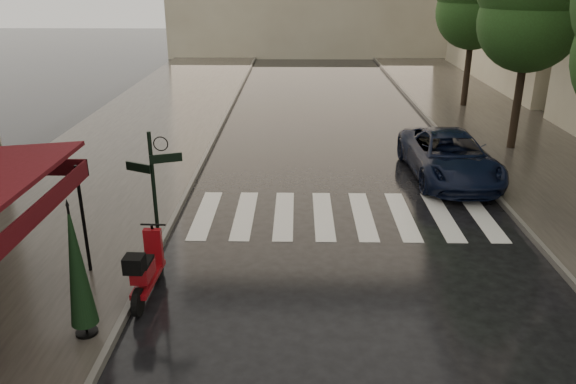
{
  "coord_description": "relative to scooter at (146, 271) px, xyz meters",
  "views": [
    {
      "loc": [
        1.74,
        -7.71,
        6.02
      ],
      "look_at": [
        1.54,
        4.11,
        1.4
      ],
      "focal_mm": 35.0,
      "sensor_mm": 36.0,
      "label": 1
    }
  ],
  "objects": [
    {
      "name": "parked_car",
      "position": [
        7.68,
        7.15,
        0.12
      ],
      "size": [
        2.53,
        5.19,
        1.42
      ],
      "primitive_type": "imported",
      "rotation": [
        0.0,
        0.0,
        0.03
      ],
      "color": "black",
      "rests_on": "ground"
    },
    {
      "name": "curb_near",
      "position": [
        -0.25,
        10.1,
        -0.52
      ],
      "size": [
        0.12,
        60.0,
        0.16
      ],
      "primitive_type": "cube",
      "color": "#595651",
      "rests_on": "ground"
    },
    {
      "name": "crosswalk",
      "position": [
        4.18,
        4.1,
        -0.59
      ],
      "size": [
        7.85,
        3.2,
        0.01
      ],
      "color": "silver",
      "rests_on": "ground"
    },
    {
      "name": "sidewalk_near",
      "position": [
        -3.3,
        10.1,
        -0.53
      ],
      "size": [
        6.0,
        60.0,
        0.12
      ],
      "primitive_type": "cube",
      "color": "#38332D",
      "rests_on": "ground"
    },
    {
      "name": "parasol_back",
      "position": [
        -0.73,
        -1.4,
        0.87
      ],
      "size": [
        0.47,
        0.47,
        2.5
      ],
      "color": "black",
      "rests_on": "sidewalk_near"
    },
    {
      "name": "signpost",
      "position": [
        0.01,
        1.1,
        1.24
      ],
      "size": [
        1.17,
        0.29,
        3.1
      ],
      "color": "black",
      "rests_on": "ground"
    },
    {
      "name": "curb_far",
      "position": [
        8.65,
        10.1,
        -0.52
      ],
      "size": [
        0.12,
        60.0,
        0.16
      ],
      "primitive_type": "cube",
      "color": "#595651",
      "rests_on": "ground"
    },
    {
      "name": "sidewalk_far",
      "position": [
        11.45,
        10.1,
        -0.53
      ],
      "size": [
        5.5,
        60.0,
        0.12
      ],
      "primitive_type": "cube",
      "color": "#38332D",
      "rests_on": "ground"
    },
    {
      "name": "scooter",
      "position": [
        0.0,
        0.0,
        0.0
      ],
      "size": [
        0.52,
        1.94,
        1.27
      ],
      "rotation": [
        0.0,
        0.0,
        -0.03
      ],
      "color": "black",
      "rests_on": "ground"
    },
    {
      "name": "ground",
      "position": [
        1.2,
        -1.9,
        -0.59
      ],
      "size": [
        120.0,
        120.0,
        0.0
      ],
      "primitive_type": "plane",
      "color": "black",
      "rests_on": "ground"
    }
  ]
}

